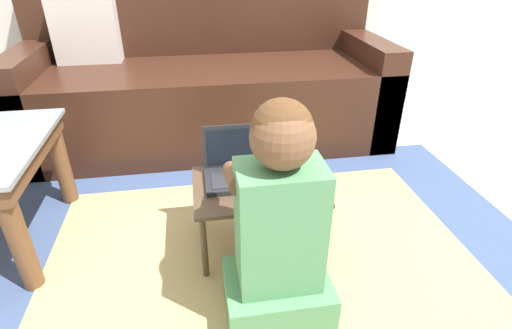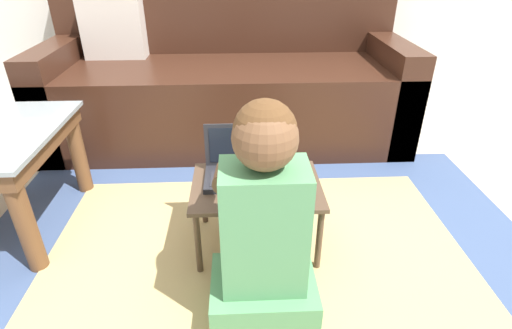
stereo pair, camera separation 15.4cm
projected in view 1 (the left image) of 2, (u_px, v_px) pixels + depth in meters
ground_plane at (264, 270)px, 1.54m from camera, size 16.00×16.00×0.00m
area_rug at (266, 273)px, 1.51m from camera, size 2.32×1.87×0.01m
couch at (207, 87)px, 2.46m from camera, size 2.12×0.82×0.93m
laptop_desk at (258, 192)px, 1.54m from camera, size 0.49×0.36×0.29m
laptop at (238, 171)px, 1.55m from camera, size 0.26×0.19×0.20m
computer_mouse at (289, 176)px, 1.55m from camera, size 0.07×0.12×0.04m
person_seated at (279, 229)px, 1.20m from camera, size 0.34×0.37×0.76m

